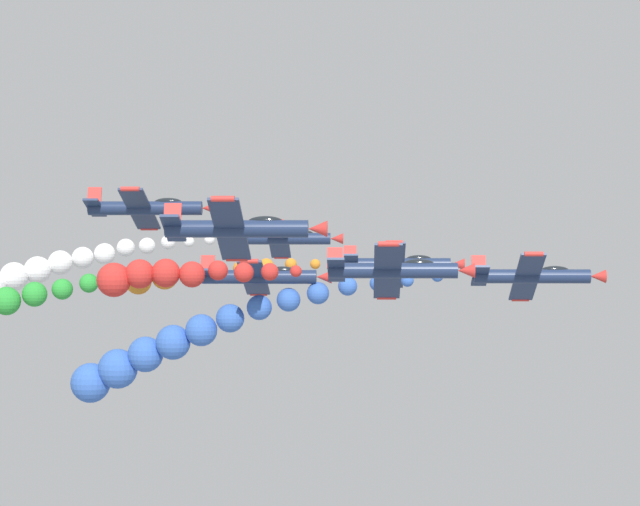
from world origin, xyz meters
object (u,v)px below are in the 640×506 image
at_px(airplane_left_outer, 261,277).
at_px(airplane_right_outer, 285,238).
at_px(airplane_lead, 534,276).
at_px(airplane_right_inner, 396,270).
at_px(airplane_left_inner, 400,264).
at_px(airplane_trailing, 239,228).
at_px(airplane_high_slot, 147,208).

xyz_separation_m(airplane_left_outer, airplane_right_outer, (-20.35, 0.56, 3.00)).
xyz_separation_m(airplane_lead, airplane_left_outer, (-0.36, -21.31, -0.08)).
distance_m(airplane_right_inner, airplane_left_outer, 14.87).
xyz_separation_m(airplane_lead, airplane_left_inner, (-9.94, -10.17, 0.72)).
bearing_deg(airplane_left_inner, airplane_trailing, -19.87).
relative_size(airplane_lead, airplane_right_outer, 1.00).
relative_size(airplane_right_inner, airplane_right_outer, 1.00).
bearing_deg(airplane_trailing, airplane_lead, 133.76).
bearing_deg(airplane_trailing, airplane_right_inner, 134.36).
bearing_deg(airplane_lead, airplane_left_outer, -90.98).
relative_size(airplane_left_inner, airplane_right_inner, 1.00).
xyz_separation_m(airplane_lead, airplane_right_outer, (-20.71, -20.74, 2.93)).
bearing_deg(airplane_lead, airplane_high_slot, -91.02).
bearing_deg(airplane_high_slot, airplane_left_inner, 114.99).
distance_m(airplane_right_outer, airplane_trailing, 40.87).
height_order(airplane_left_inner, airplane_trailing, airplane_trailing).
xyz_separation_m(airplane_right_inner, airplane_trailing, (9.82, -10.04, 2.85)).
height_order(airplane_left_inner, airplane_high_slot, airplane_high_slot).
relative_size(airplane_right_outer, airplane_trailing, 1.00).
bearing_deg(airplane_lead, airplane_right_inner, -46.79).
height_order(airplane_right_inner, airplane_trailing, airplane_trailing).
bearing_deg(airplane_trailing, airplane_left_outer, -179.28).
bearing_deg(airplane_left_inner, airplane_high_slot, -65.01).
xyz_separation_m(airplane_trailing, airplane_high_slot, (-20.70, -9.30, 1.79)).
bearing_deg(airplane_right_outer, airplane_high_slot, -25.46).
xyz_separation_m(airplane_left_inner, airplane_right_outer, (-10.77, -10.57, 2.21)).
height_order(airplane_lead, airplane_high_slot, airplane_high_slot).
height_order(airplane_right_inner, airplane_left_outer, airplane_right_inner).
bearing_deg(airplane_right_inner, airplane_left_inner, 177.64).
bearing_deg(airplane_left_inner, airplane_lead, 45.65).
height_order(airplane_trailing, airplane_high_slot, airplane_high_slot).
relative_size(airplane_trailing, airplane_high_slot, 1.00).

